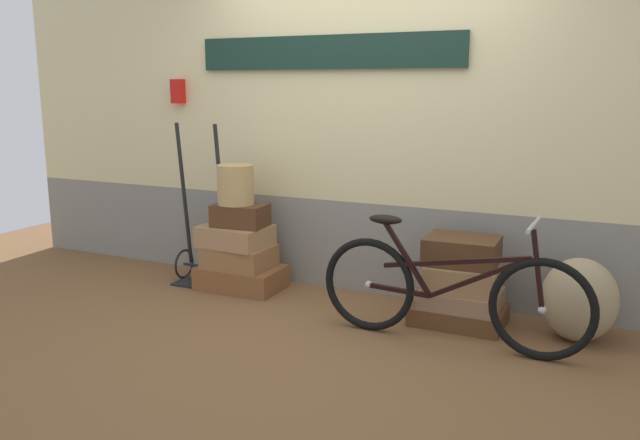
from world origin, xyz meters
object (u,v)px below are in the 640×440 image
suitcase_1 (239,256)px  suitcase_4 (458,315)px  burlap_sack (579,300)px  suitcase_6 (462,278)px  suitcase_5 (462,298)px  suitcase_7 (462,251)px  bicycle (449,292)px  suitcase_3 (240,215)px  suitcase_0 (241,277)px  suitcase_2 (235,236)px  luggage_trolley (203,245)px  wicker_basket (236,185)px

suitcase_1 → suitcase_4: 1.78m
suitcase_1 → burlap_sack: size_ratio=0.94×
suitcase_6 → suitcase_5: bearing=89.2°
suitcase_7 → bicycle: bicycle is taller
suitcase_6 → burlap_sack: size_ratio=0.87×
suitcase_1 → suitcase_7: size_ratio=1.06×
suitcase_3 → suitcase_4: size_ratio=0.66×
suitcase_0 → suitcase_6: 1.79m
suitcase_2 → luggage_trolley: luggage_trolley is taller
suitcase_3 → wicker_basket: bearing=-168.0°
suitcase_0 → suitcase_5: suitcase_5 is taller
suitcase_2 → wicker_basket: wicker_basket is taller
bicycle → suitcase_5: bearing=91.5°
suitcase_0 → suitcase_4: size_ratio=1.07×
suitcase_7 → bicycle: (0.03, -0.42, -0.17)m
suitcase_6 → luggage_trolley: luggage_trolley is taller
suitcase_3 → suitcase_0: bearing=127.5°
suitcase_7 → wicker_basket: size_ratio=1.55×
suitcase_0 → suitcase_1: size_ratio=1.29×
suitcase_4 → suitcase_6: size_ratio=1.30×
suitcase_4 → suitcase_0: bearing=179.5°
bicycle → luggage_trolley: bearing=168.7°
luggage_trolley → suitcase_1: bearing=-3.1°
suitcase_6 → suitcase_7: suitcase_7 is taller
suitcase_3 → luggage_trolley: luggage_trolley is taller
suitcase_0 → wicker_basket: 0.75m
bicycle → suitcase_2: bearing=167.6°
burlap_sack → suitcase_2: bearing=-179.8°
suitcase_6 → burlap_sack: bearing=-0.5°
suitcase_0 → suitcase_3: (0.02, -0.02, 0.51)m
suitcase_3 → suitcase_7: suitcase_3 is taller
luggage_trolley → bicycle: luggage_trolley is taller
luggage_trolley → wicker_basket: bearing=-5.8°
suitcase_5 → suitcase_6: 0.15m
suitcase_1 → suitcase_5: 1.78m
burlap_sack → bicycle: (-0.73, -0.41, 0.07)m
suitcase_1 → suitcase_6: bearing=-0.7°
suitcase_2 → suitcase_5: size_ratio=1.02×
suitcase_4 → burlap_sack: size_ratio=1.13×
suitcase_1 → suitcase_4: bearing=-0.1°
bicycle → burlap_sack: bearing=29.4°
burlap_sack → suitcase_5: bearing=-178.9°
suitcase_1 → wicker_basket: 0.58m
suitcase_2 → burlap_sack: (2.55, 0.01, -0.16)m
suitcase_1 → suitcase_4: (1.76, -0.02, -0.20)m
suitcase_0 → luggage_trolley: 0.44m
suitcase_3 → suitcase_7: size_ratio=0.85×
suitcase_3 → suitcase_7: (1.74, 0.02, -0.10)m
suitcase_4 → bicycle: bicycle is taller
suitcase_5 → suitcase_7: suitcase_7 is taller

